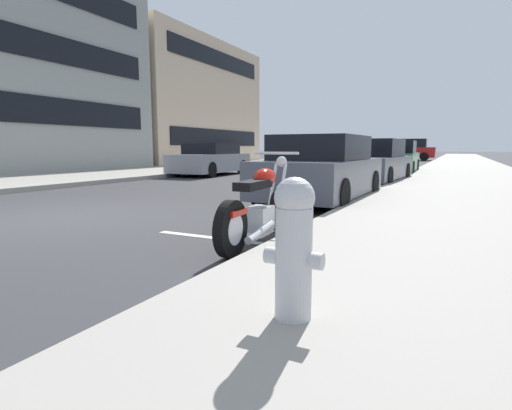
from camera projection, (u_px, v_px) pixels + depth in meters
The scene contains 12 objects.
ground_plane at pixel (46, 218), 6.67m from camera, with size 260.00×260.00×0.00m, color #333335.
sidewalk_near_curb at pixel (468, 178), 14.44m from camera, with size 120.00×4.40×0.14m, color gray.
sidewalk_far_curb at pixel (176, 170), 20.22m from camera, with size 120.00×5.00×0.14m, color gray.
parking_stall_stripe at pixel (230, 240), 5.11m from camera, with size 0.12×2.20×0.01m, color silver.
parked_motorcycle at pixel (260, 208), 4.96m from camera, with size 2.17×0.62×1.11m.
parked_car_at_intersection at pixel (321, 170), 8.81m from camera, with size 4.08×1.94×1.42m.
parked_car_mid_block at pixel (374, 163), 13.46m from camera, with size 4.43×2.01×1.45m.
parked_car_far_down_curb at pixel (396, 158), 18.39m from camera, with size 4.37×1.89×1.48m.
crossing_truck at pixel (403, 149), 37.46m from camera, with size 2.15×5.54×1.97m.
car_opposite_curb at pixel (211, 160), 17.23m from camera, with size 4.35×2.02×1.34m.
fire_hydrant at pixel (294, 245), 2.38m from camera, with size 0.24×0.36×0.86m.
townhouse_behind_pole at pixel (172, 105), 29.38m from camera, with size 12.77×8.08×8.45m.
Camera 1 is at (-4.32, -6.05, 1.16)m, focal length 28.23 mm.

